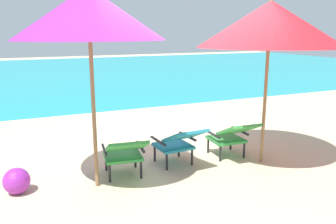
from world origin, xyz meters
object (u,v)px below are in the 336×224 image
(beach_umbrella_right, at_px, (270,24))
(beach_ball, at_px, (17,181))
(lounge_chair_right, at_px, (232,135))
(beach_umbrella_left, at_px, (89,14))
(lounge_chair_left, at_px, (125,152))
(lounge_chair_center, at_px, (179,141))

(beach_umbrella_right, distance_m, beach_ball, 4.08)
(lounge_chair_right, bearing_deg, beach_umbrella_left, -176.69)
(beach_umbrella_right, bearing_deg, lounge_chair_left, 173.75)
(beach_umbrella_right, bearing_deg, beach_ball, 173.96)
(lounge_chair_left, height_order, beach_umbrella_right, beach_umbrella_right)
(lounge_chair_left, height_order, lounge_chair_right, same)
(lounge_chair_left, relative_size, beach_umbrella_right, 0.33)
(lounge_chair_center, distance_m, beach_umbrella_right, 2.18)
(lounge_chair_left, distance_m, beach_ball, 1.42)
(lounge_chair_center, xyz_separation_m, beach_umbrella_left, (-1.29, -0.17, 1.83))
(beach_ball, bearing_deg, lounge_chair_left, -5.73)
(beach_ball, bearing_deg, lounge_chair_right, -1.20)
(lounge_chair_center, xyz_separation_m, beach_umbrella_right, (1.29, -0.35, 1.72))
(beach_umbrella_left, relative_size, beach_umbrella_right, 0.91)
(lounge_chair_right, xyz_separation_m, beach_umbrella_right, (0.36, -0.31, 1.72))
(beach_umbrella_left, distance_m, beach_umbrella_right, 2.59)
(lounge_chair_left, bearing_deg, beach_umbrella_right, -6.25)
(beach_umbrella_left, xyz_separation_m, beach_ball, (-0.99, 0.20, -2.07))
(lounge_chair_right, height_order, beach_ball, lounge_chair_right)
(lounge_chair_right, distance_m, beach_umbrella_right, 1.79)
(lounge_chair_center, relative_size, beach_umbrella_right, 0.32)
(lounge_chair_right, relative_size, beach_ball, 2.66)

